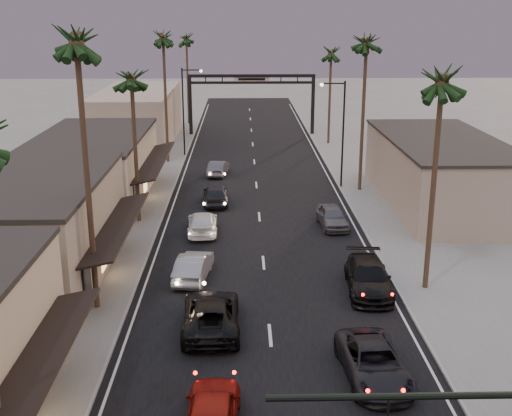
{
  "coord_description": "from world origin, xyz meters",
  "views": [
    {
      "loc": [
        -1.26,
        -7.64,
        14.32
      ],
      "look_at": [
        -0.38,
        31.04,
        2.5
      ],
      "focal_mm": 45.0,
      "sensor_mm": 36.0,
      "label": 1
    }
  ],
  "objects_px": {
    "palm_ra": "(443,74)",
    "palm_ld": "(163,34)",
    "streetlight_left": "(186,105)",
    "oncoming_silver": "(193,266)",
    "palm_rc": "(331,49)",
    "oncoming_red": "(212,413)",
    "palm_far": "(186,36)",
    "curbside_near": "(374,362)",
    "curbside_black": "(368,277)",
    "palm_lb": "(76,34)",
    "palm_rb": "(367,38)",
    "palm_lc": "(131,73)",
    "streetlight_right": "(340,126)",
    "arch": "(252,89)",
    "oncoming_pickup": "(211,314)"
  },
  "relations": [
    {
      "from": "streetlight_left",
      "to": "palm_far",
      "type": "bearing_deg",
      "value": 93.95
    },
    {
      "from": "palm_ld",
      "to": "oncoming_pickup",
      "type": "bearing_deg",
      "value": -80.58
    },
    {
      "from": "arch",
      "to": "palm_ld",
      "type": "distance_m",
      "value": 18.61
    },
    {
      "from": "palm_lb",
      "to": "palm_ld",
      "type": "xyz_separation_m",
      "value": [
        0.0,
        33.0,
        -0.97
      ]
    },
    {
      "from": "oncoming_red",
      "to": "curbside_black",
      "type": "xyz_separation_m",
      "value": [
        7.82,
        11.97,
        -0.03
      ]
    },
    {
      "from": "arch",
      "to": "palm_ra",
      "type": "xyz_separation_m",
      "value": [
        8.6,
        -46.0,
        5.91
      ]
    },
    {
      "from": "curbside_near",
      "to": "oncoming_silver",
      "type": "bearing_deg",
      "value": 123.86
    },
    {
      "from": "palm_ld",
      "to": "curbside_near",
      "type": "distance_m",
      "value": 43.3
    },
    {
      "from": "palm_ld",
      "to": "palm_far",
      "type": "relative_size",
      "value": 1.08
    },
    {
      "from": "palm_rb",
      "to": "streetlight_right",
      "type": "bearing_deg",
      "value": 149.24
    },
    {
      "from": "streetlight_right",
      "to": "palm_lb",
      "type": "relative_size",
      "value": 0.59
    },
    {
      "from": "streetlight_right",
      "to": "palm_rc",
      "type": "xyz_separation_m",
      "value": [
        1.68,
        19.0,
        5.14
      ]
    },
    {
      "from": "palm_ra",
      "to": "streetlight_right",
      "type": "bearing_deg",
      "value": 94.57
    },
    {
      "from": "palm_lc",
      "to": "curbside_black",
      "type": "distance_m",
      "value": 20.97
    },
    {
      "from": "palm_lb",
      "to": "palm_lc",
      "type": "height_order",
      "value": "palm_lb"
    },
    {
      "from": "palm_rb",
      "to": "oncoming_silver",
      "type": "height_order",
      "value": "palm_rb"
    },
    {
      "from": "oncoming_red",
      "to": "palm_lc",
      "type": "bearing_deg",
      "value": -73.98
    },
    {
      "from": "palm_rc",
      "to": "curbside_black",
      "type": "bearing_deg",
      "value": -94.48
    },
    {
      "from": "oncoming_pickup",
      "to": "curbside_near",
      "type": "xyz_separation_m",
      "value": [
        6.79,
        -4.41,
        -0.06
      ]
    },
    {
      "from": "palm_lb",
      "to": "curbside_black",
      "type": "distance_m",
      "value": 18.95
    },
    {
      "from": "palm_lb",
      "to": "palm_rb",
      "type": "height_order",
      "value": "palm_lb"
    },
    {
      "from": "streetlight_right",
      "to": "oncoming_pickup",
      "type": "height_order",
      "value": "streetlight_right"
    },
    {
      "from": "palm_rb",
      "to": "oncoming_silver",
      "type": "xyz_separation_m",
      "value": [
        -12.6,
        -18.27,
        -11.68
      ]
    },
    {
      "from": "palm_rb",
      "to": "palm_far",
      "type": "distance_m",
      "value": 37.98
    },
    {
      "from": "palm_ra",
      "to": "curbside_near",
      "type": "xyz_separation_m",
      "value": [
        -4.55,
        -8.73,
        -10.72
      ]
    },
    {
      "from": "palm_ld",
      "to": "arch",
      "type": "bearing_deg",
      "value": 60.17
    },
    {
      "from": "streetlight_left",
      "to": "palm_ra",
      "type": "height_order",
      "value": "palm_ra"
    },
    {
      "from": "palm_lb",
      "to": "palm_rc",
      "type": "relative_size",
      "value": 1.25
    },
    {
      "from": "palm_ld",
      "to": "oncoming_red",
      "type": "height_order",
      "value": "palm_ld"
    },
    {
      "from": "arch",
      "to": "oncoming_silver",
      "type": "distance_m",
      "value": 44.71
    },
    {
      "from": "streetlight_right",
      "to": "palm_rc",
      "type": "height_order",
      "value": "palm_rc"
    },
    {
      "from": "arch",
      "to": "streetlight_right",
      "type": "height_order",
      "value": "streetlight_right"
    },
    {
      "from": "palm_ra",
      "to": "palm_ld",
      "type": "bearing_deg",
      "value": 119.02
    },
    {
      "from": "streetlight_right",
      "to": "curbside_black",
      "type": "xyz_separation_m",
      "value": [
        -1.47,
        -21.2,
        -4.53
      ]
    },
    {
      "from": "palm_lc",
      "to": "curbside_near",
      "type": "xyz_separation_m",
      "value": [
        12.65,
        -20.73,
        -9.74
      ]
    },
    {
      "from": "arch",
      "to": "curbside_black",
      "type": "xyz_separation_m",
      "value": [
        5.45,
        -46.2,
        -4.73
      ]
    },
    {
      "from": "palm_rc",
      "to": "palm_ra",
      "type": "bearing_deg",
      "value": -90.0
    },
    {
      "from": "curbside_near",
      "to": "palm_lb",
      "type": "bearing_deg",
      "value": 148.26
    },
    {
      "from": "palm_ra",
      "to": "oncoming_red",
      "type": "height_order",
      "value": "palm_ra"
    },
    {
      "from": "palm_ra",
      "to": "palm_rc",
      "type": "bearing_deg",
      "value": 90.0
    },
    {
      "from": "streetlight_left",
      "to": "palm_lb",
      "type": "bearing_deg",
      "value": -92.67
    },
    {
      "from": "arch",
      "to": "oncoming_red",
      "type": "distance_m",
      "value": 58.41
    },
    {
      "from": "arch",
      "to": "curbside_near",
      "type": "height_order",
      "value": "arch"
    },
    {
      "from": "palm_lb",
      "to": "palm_ra",
      "type": "xyz_separation_m",
      "value": [
        17.2,
        2.0,
        -1.94
      ]
    },
    {
      "from": "palm_rb",
      "to": "oncoming_silver",
      "type": "distance_m",
      "value": 25.08
    },
    {
      "from": "streetlight_left",
      "to": "oncoming_silver",
      "type": "xyz_separation_m",
      "value": [
        2.92,
        -32.27,
        -4.59
      ]
    },
    {
      "from": "palm_ld",
      "to": "oncoming_red",
      "type": "xyz_separation_m",
      "value": [
        6.24,
        -43.17,
        -11.59
      ]
    },
    {
      "from": "palm_rc",
      "to": "oncoming_red",
      "type": "distance_m",
      "value": 54.17
    },
    {
      "from": "streetlight_right",
      "to": "curbside_near",
      "type": "relative_size",
      "value": 1.73
    },
    {
      "from": "curbside_black",
      "to": "oncoming_silver",
      "type": "bearing_deg",
      "value": 172.32
    }
  ]
}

